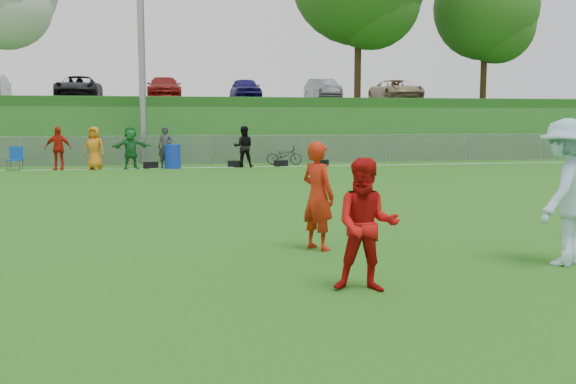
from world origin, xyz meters
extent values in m
plane|color=#1F5A13|center=(0.00, 0.00, 0.00)|extent=(120.00, 120.00, 0.00)
cube|color=white|center=(0.00, 18.00, 0.01)|extent=(60.00, 0.10, 0.01)
cube|color=gray|center=(0.00, 20.00, 0.60)|extent=(58.00, 0.02, 1.20)
cube|color=gray|center=(0.00, 20.00, 1.25)|extent=(58.00, 0.04, 0.04)
cylinder|color=gray|center=(-3.00, 20.80, 6.00)|extent=(0.30, 0.30, 12.00)
cube|color=#1B5618|center=(0.00, 31.00, 1.50)|extent=(120.00, 18.00, 3.00)
cube|color=black|center=(0.00, 33.00, 3.05)|extent=(120.00, 12.00, 0.10)
sphere|color=beige|center=(-9.40, 24.70, 7.50)|extent=(4.50, 4.50, 4.50)
cylinder|color=black|center=(8.00, 24.50, 7.25)|extent=(0.36, 0.36, 8.50)
sphere|color=#1F4A13|center=(8.60, 24.20, 8.10)|extent=(5.10, 5.10, 5.10)
cylinder|color=black|center=(16.00, 26.00, 6.50)|extent=(0.36, 0.36, 7.00)
sphere|color=#1F4A13|center=(16.00, 26.00, 8.25)|extent=(5.88, 5.88, 5.88)
sphere|color=#1F4A13|center=(16.60, 25.70, 7.20)|extent=(4.20, 4.20, 4.20)
imported|color=black|center=(-7.00, 32.00, 3.82)|extent=(2.39, 5.18, 1.44)
imported|color=maroon|center=(-2.00, 32.00, 3.82)|extent=(2.02, 4.96, 1.44)
imported|color=navy|center=(3.00, 32.00, 3.82)|extent=(1.70, 4.23, 1.44)
imported|color=slate|center=(8.00, 32.00, 3.82)|extent=(1.52, 4.37, 1.44)
imported|color=tan|center=(13.00, 32.00, 3.82)|extent=(2.39, 5.18, 1.44)
imported|color=red|center=(-6.23, 18.00, 0.85)|extent=(1.01, 0.46, 1.69)
imported|color=orange|center=(-4.85, 18.00, 0.85)|extent=(0.96, 0.79, 1.69)
imported|color=#1D6C2B|center=(-3.45, 18.00, 0.85)|extent=(1.65, 0.93, 1.69)
imported|color=#313133|center=(-2.09, 18.00, 0.85)|extent=(0.71, 0.58, 1.69)
imported|color=black|center=(1.09, 18.00, 0.85)|extent=(0.89, 0.73, 1.69)
cube|color=black|center=(-2.69, 18.10, 0.13)|extent=(0.60, 0.41, 0.26)
cube|color=black|center=(0.74, 18.10, 0.13)|extent=(0.59, 0.58, 0.26)
cube|color=black|center=(2.69, 18.10, 0.13)|extent=(0.58, 0.34, 0.26)
cube|color=black|center=(4.47, 18.10, 0.13)|extent=(0.62, 0.50, 0.26)
imported|color=#B7210C|center=(0.09, 1.09, 0.83)|extent=(0.66, 0.73, 1.67)
imported|color=#B30E0C|center=(0.07, -1.36, 0.78)|extent=(0.90, 0.79, 1.57)
imported|color=#9BC4D7|center=(3.18, -0.56, 1.01)|extent=(1.49, 1.39, 2.02)
cylinder|color=#102FB1|center=(-1.81, 17.90, 0.49)|extent=(0.71, 0.71, 0.97)
cube|color=#0E4398|center=(-7.83, 17.97, 0.41)|extent=(0.56, 0.56, 0.05)
cube|color=#0E4398|center=(-7.81, 18.21, 0.67)|extent=(0.52, 0.08, 0.51)
imported|color=#2B2C2E|center=(3.00, 19.00, 0.41)|extent=(1.66, 1.03, 0.82)
camera|label=1|loc=(-2.26, -8.40, 2.02)|focal=40.00mm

